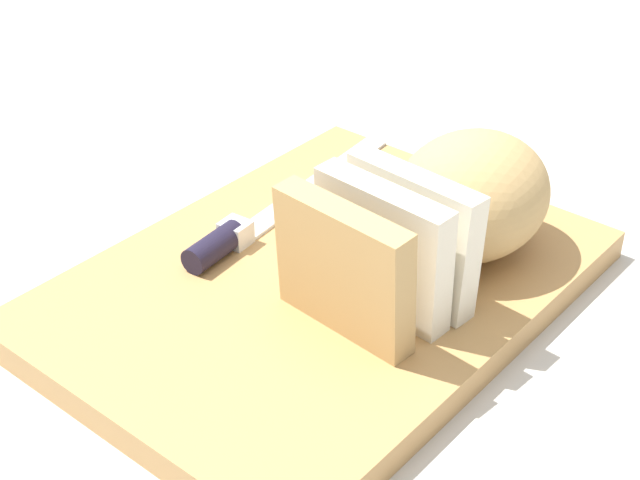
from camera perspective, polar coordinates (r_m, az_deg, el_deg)
The scene contains 8 objects.
ground_plane at distance 0.73m, azimuth -0.00°, elevation -3.55°, with size 3.00×3.00×0.00m, color beige.
cutting_board at distance 0.72m, azimuth -0.00°, elevation -2.79°, with size 0.40×0.29×0.02m, color tan.
bread_loaf at distance 0.70m, azimuth 7.30°, elevation 1.62°, with size 0.22×0.12×0.10m.
bread_knife at distance 0.76m, azimuth -4.23°, elevation 0.85°, with size 0.26×0.05×0.02m.
crumb_near_knife at distance 0.68m, azimuth 0.11°, elevation -3.46°, with size 0.00×0.00×0.00m, color #996633.
crumb_near_loaf at distance 0.70m, azimuth 2.83°, elevation -2.49°, with size 0.00×0.00×0.00m, color #996633.
crumb_stray_left at distance 0.67m, azimuth 0.48°, elevation -4.21°, with size 0.00×0.00×0.00m, color #996633.
crumb_stray_right at distance 0.70m, azimuth 4.38°, elevation -2.75°, with size 0.00×0.00×0.00m, color #996633.
Camera 1 is at (0.43, 0.39, 0.43)m, focal length 54.22 mm.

